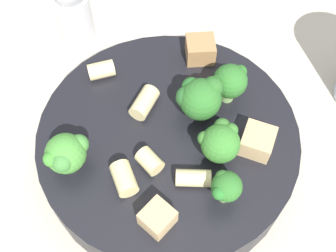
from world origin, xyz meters
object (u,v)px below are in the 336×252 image
at_px(broccoli_floret_1, 199,97).
at_px(chicken_chunk_1, 158,218).
at_px(chicken_chunk_0, 200,49).
at_px(broccoli_floret_2, 226,187).
at_px(pepper_shaker, 73,8).
at_px(pasta_bowl, 168,142).
at_px(rigatoni_2, 144,103).
at_px(rigatoni_1, 193,178).
at_px(rigatoni_3, 101,70).
at_px(rigatoni_0, 150,161).
at_px(chicken_chunk_2, 258,141).
at_px(broccoli_floret_4, 229,82).
at_px(broccoli_floret_3, 220,142).
at_px(broccoli_floret_0, 66,154).
at_px(rigatoni_4, 124,179).

bearing_deg(broccoli_floret_1, chicken_chunk_1, 58.02).
height_order(chicken_chunk_0, chicken_chunk_1, chicken_chunk_0).
bearing_deg(broccoli_floret_2, pepper_shaker, -69.07).
bearing_deg(pasta_bowl, rigatoni_2, -63.81).
distance_m(rigatoni_1, rigatoni_3, 0.14).
height_order(rigatoni_0, rigatoni_3, same).
relative_size(rigatoni_0, chicken_chunk_1, 0.91).
relative_size(rigatoni_0, chicken_chunk_2, 0.76).
relative_size(broccoli_floret_1, broccoli_floret_2, 1.24).
xyz_separation_m(broccoli_floret_2, broccoli_floret_4, (-0.03, -0.09, 0.00)).
bearing_deg(rigatoni_0, chicken_chunk_1, 85.29).
distance_m(pasta_bowl, broccoli_floret_3, 0.06).
xyz_separation_m(broccoli_floret_1, rigatoni_0, (0.05, 0.04, -0.02)).
xyz_separation_m(broccoli_floret_2, chicken_chunk_2, (-0.04, -0.04, -0.01)).
relative_size(broccoli_floret_0, chicken_chunk_2, 1.43).
relative_size(broccoli_floret_4, rigatoni_1, 1.43).
relative_size(broccoli_floret_2, rigatoni_2, 1.17).
height_order(broccoli_floret_3, rigatoni_4, broccoli_floret_3).
xyz_separation_m(rigatoni_2, rigatoni_4, (0.03, 0.07, 0.00)).
bearing_deg(broccoli_floret_2, broccoli_floret_4, -108.76).
bearing_deg(chicken_chunk_2, broccoli_floret_4, -80.26).
height_order(chicken_chunk_0, chicken_chunk_2, chicken_chunk_0).
height_order(pasta_bowl, chicken_chunk_0, chicken_chunk_0).
bearing_deg(broccoli_floret_1, pasta_bowl, 22.88).
xyz_separation_m(rigatoni_0, chicken_chunk_1, (0.00, 0.05, 0.00)).
height_order(pasta_bowl, broccoli_floret_4, broccoli_floret_4).
distance_m(broccoli_floret_0, rigatoni_1, 0.10).
distance_m(broccoli_floret_3, chicken_chunk_1, 0.08).
relative_size(pasta_bowl, rigatoni_0, 11.20).
bearing_deg(rigatoni_3, broccoli_floret_3, 127.50).
relative_size(rigatoni_2, pepper_shaker, 0.35).
bearing_deg(broccoli_floret_3, rigatoni_1, 35.66).
distance_m(broccoli_floret_0, rigatoni_0, 0.07).
xyz_separation_m(pasta_bowl, rigatoni_2, (0.01, -0.03, 0.03)).
distance_m(rigatoni_4, chicken_chunk_1, 0.04).
xyz_separation_m(pasta_bowl, rigatoni_3, (0.05, -0.07, 0.02)).
distance_m(rigatoni_0, rigatoni_1, 0.04).
xyz_separation_m(rigatoni_2, rigatoni_3, (0.03, -0.05, -0.00)).
bearing_deg(broccoli_floret_2, broccoli_floret_0, -25.67).
xyz_separation_m(broccoli_floret_0, rigatoni_4, (-0.04, 0.02, -0.01)).
bearing_deg(broccoli_floret_1, rigatoni_1, 71.46).
bearing_deg(chicken_chunk_0, rigatoni_3, 0.85).
xyz_separation_m(rigatoni_0, rigatoni_2, (-0.01, -0.06, 0.00)).
distance_m(broccoli_floret_0, rigatoni_3, 0.10).
distance_m(broccoli_floret_2, rigatoni_1, 0.03).
xyz_separation_m(broccoli_floret_0, broccoli_floret_4, (-0.14, -0.04, 0.00)).
bearing_deg(rigatoni_1, pasta_bowl, -79.85).
bearing_deg(chicken_chunk_1, rigatoni_3, -82.27).
height_order(broccoli_floret_2, chicken_chunk_2, broccoli_floret_2).
xyz_separation_m(rigatoni_0, rigatoni_1, (-0.03, 0.02, -0.00)).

